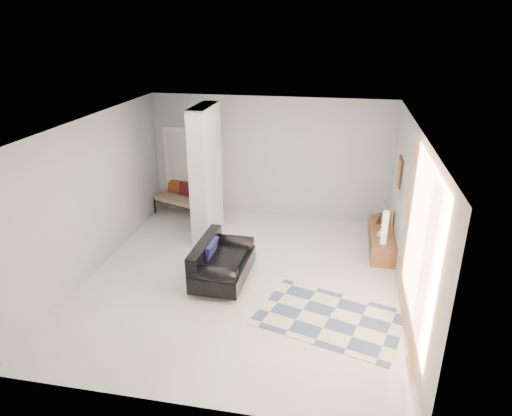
# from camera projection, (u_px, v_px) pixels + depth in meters

# --- Properties ---
(floor) EXTENTS (6.00, 6.00, 0.00)m
(floor) POSITION_uv_depth(u_px,v_px,m) (242.00, 278.00, 8.24)
(floor) COLOR silver
(floor) RESTS_ON ground
(ceiling) EXTENTS (6.00, 6.00, 0.00)m
(ceiling) POSITION_uv_depth(u_px,v_px,m) (240.00, 125.00, 7.18)
(ceiling) COLOR white
(ceiling) RESTS_ON wall_back
(wall_back) EXTENTS (6.00, 0.00, 6.00)m
(wall_back) POSITION_uv_depth(u_px,v_px,m) (270.00, 158.00, 10.44)
(wall_back) COLOR #B9BBBE
(wall_back) RESTS_ON ground
(wall_front) EXTENTS (6.00, 0.00, 6.00)m
(wall_front) POSITION_uv_depth(u_px,v_px,m) (182.00, 308.00, 4.99)
(wall_front) COLOR #B9BBBE
(wall_front) RESTS_ON ground
(wall_left) EXTENTS (0.00, 6.00, 6.00)m
(wall_left) POSITION_uv_depth(u_px,v_px,m) (92.00, 196.00, 8.19)
(wall_left) COLOR #B9BBBE
(wall_left) RESTS_ON ground
(wall_right) EXTENTS (0.00, 6.00, 6.00)m
(wall_right) POSITION_uv_depth(u_px,v_px,m) (410.00, 219.00, 7.23)
(wall_right) COLOR #B9BBBE
(wall_right) RESTS_ON ground
(partition_column) EXTENTS (0.35, 1.20, 2.80)m
(partition_column) POSITION_uv_depth(u_px,v_px,m) (206.00, 174.00, 9.36)
(partition_column) COLOR silver
(partition_column) RESTS_ON floor
(hallway_door) EXTENTS (0.85, 0.06, 2.04)m
(hallway_door) POSITION_uv_depth(u_px,v_px,m) (183.00, 170.00, 10.91)
(hallway_door) COLOR white
(hallway_door) RESTS_ON floor
(curtain) EXTENTS (0.00, 2.55, 2.55)m
(curtain) POSITION_uv_depth(u_px,v_px,m) (415.00, 249.00, 6.18)
(curtain) COLOR #FF8343
(curtain) RESTS_ON wall_right
(wall_art) EXTENTS (0.04, 0.45, 0.55)m
(wall_art) POSITION_uv_depth(u_px,v_px,m) (400.00, 172.00, 8.68)
(wall_art) COLOR #3F2611
(wall_art) RESTS_ON wall_right
(media_console) EXTENTS (0.45, 1.68, 0.80)m
(media_console) POSITION_uv_depth(u_px,v_px,m) (381.00, 239.00, 9.27)
(media_console) COLOR brown
(media_console) RESTS_ON floor
(loveseat) EXTENTS (0.89, 1.49, 0.76)m
(loveseat) POSITION_uv_depth(u_px,v_px,m) (220.00, 263.00, 8.05)
(loveseat) COLOR silver
(loveseat) RESTS_ON floor
(daybed) EXTENTS (1.69, 1.15, 0.77)m
(daybed) POSITION_uv_depth(u_px,v_px,m) (187.00, 198.00, 10.81)
(daybed) COLOR black
(daybed) RESTS_ON floor
(area_rug) EXTENTS (2.49, 2.00, 0.01)m
(area_rug) POSITION_uv_depth(u_px,v_px,m) (329.00, 318.00, 7.14)
(area_rug) COLOR beige
(area_rug) RESTS_ON floor
(cylinder_lamp) EXTENTS (0.12, 0.12, 0.65)m
(cylinder_lamp) POSITION_uv_depth(u_px,v_px,m) (385.00, 227.00, 8.55)
(cylinder_lamp) COLOR beige
(cylinder_lamp) RESTS_ON media_console
(bronze_figurine) EXTENTS (0.12, 0.12, 0.23)m
(bronze_figurine) POSITION_uv_depth(u_px,v_px,m) (379.00, 218.00, 9.48)
(bronze_figurine) COLOR black
(bronze_figurine) RESTS_ON media_console
(vase) EXTENTS (0.16, 0.16, 0.17)m
(vase) POSITION_uv_depth(u_px,v_px,m) (381.00, 233.00, 8.89)
(vase) COLOR white
(vase) RESTS_ON media_console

